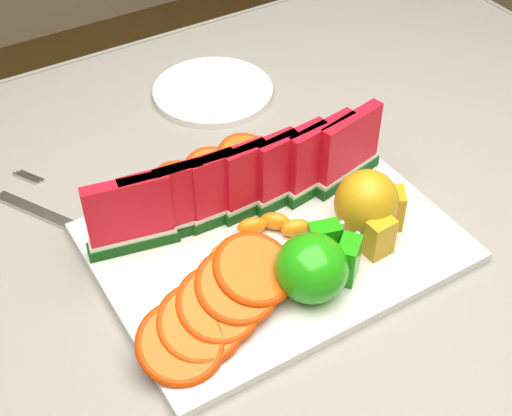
# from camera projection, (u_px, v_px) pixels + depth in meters

# --- Properties ---
(table) EXTENTS (1.40, 0.90, 0.75)m
(table) POSITION_uv_depth(u_px,v_px,m) (204.00, 333.00, 0.87)
(table) COLOR #533C1D
(table) RESTS_ON ground
(tablecloth) EXTENTS (1.53, 1.03, 0.20)m
(tablecloth) POSITION_uv_depth(u_px,v_px,m) (201.00, 300.00, 0.83)
(tablecloth) COLOR gray
(tablecloth) RESTS_ON table
(platter) EXTENTS (0.40, 0.30, 0.01)m
(platter) POSITION_uv_depth(u_px,v_px,m) (274.00, 242.00, 0.83)
(platter) COLOR silver
(platter) RESTS_ON tablecloth
(apple_cluster) EXTENTS (0.11, 0.10, 0.07)m
(apple_cluster) POSITION_uv_depth(u_px,v_px,m) (316.00, 265.00, 0.76)
(apple_cluster) COLOR #2A940F
(apple_cluster) RESTS_ON platter
(pear_cluster) EXTENTS (0.10, 0.10, 0.08)m
(pear_cluster) POSITION_uv_depth(u_px,v_px,m) (369.00, 206.00, 0.82)
(pear_cluster) COLOR #B47612
(pear_cluster) RESTS_ON platter
(side_plate) EXTENTS (0.21, 0.21, 0.01)m
(side_plate) POSITION_uv_depth(u_px,v_px,m) (213.00, 91.00, 1.07)
(side_plate) COLOR silver
(side_plate) RESTS_ON tablecloth
(fork) EXTENTS (0.10, 0.19, 0.00)m
(fork) POSITION_uv_depth(u_px,v_px,m) (49.00, 213.00, 0.88)
(fork) COLOR silver
(fork) RESTS_ON tablecloth
(watermelon_row) EXTENTS (0.39, 0.07, 0.10)m
(watermelon_row) POSITION_uv_depth(u_px,v_px,m) (245.00, 182.00, 0.83)
(watermelon_row) COLOR #0F3E13
(watermelon_row) RESTS_ON platter
(orange_fan_front) EXTENTS (0.21, 0.14, 0.06)m
(orange_fan_front) POSITION_uv_depth(u_px,v_px,m) (219.00, 305.00, 0.73)
(orange_fan_front) COLOR red
(orange_fan_front) RESTS_ON platter
(orange_fan_back) EXTENTS (0.23, 0.09, 0.04)m
(orange_fan_back) POSITION_uv_depth(u_px,v_px,m) (197.00, 178.00, 0.88)
(orange_fan_back) COLOR red
(orange_fan_back) RESTS_ON platter
(tangerine_segments) EXTENTS (0.14, 0.06, 0.02)m
(tangerine_segments) POSITION_uv_depth(u_px,v_px,m) (253.00, 237.00, 0.81)
(tangerine_segments) COLOR #E14620
(tangerine_segments) RESTS_ON platter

